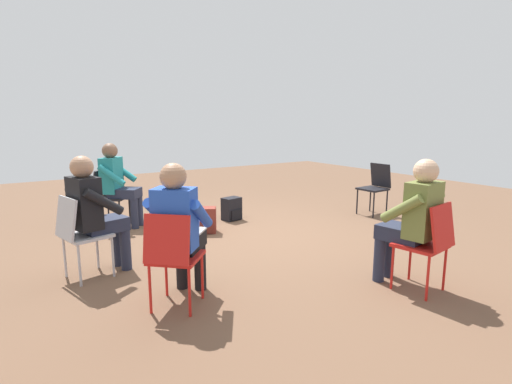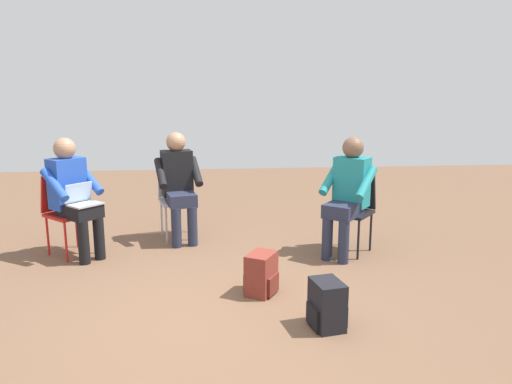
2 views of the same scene
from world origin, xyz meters
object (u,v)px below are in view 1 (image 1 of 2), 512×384
object	(u,v)px
chair_northwest	(108,194)
chair_south	(428,241)
backpack_near_laptop_user	(232,210)
person_with_laptop	(179,225)
chair_east	(376,185)
person_in_black	(94,209)
backpack_by_empty_chair	(206,222)
person_in_olive	(413,216)
person_in_teal	(118,180)
chair_west	(79,231)
chair_southwest	(173,253)

from	to	relation	value
chair_northwest	chair_south	world-z (taller)	same
backpack_near_laptop_user	person_with_laptop	bearing A→B (deg)	-128.50
chair_east	person_with_laptop	xyz separation A→B (m)	(-4.00, -1.27, 0.20)
person_in_black	backpack_by_empty_chair	xyz separation A→B (m)	(1.61, 0.78, -0.54)
person_in_olive	person_in_teal	distance (m)	4.11
chair_northwest	chair_east	bearing A→B (deg)	106.43
person_in_olive	chair_south	bearing A→B (deg)	-90.00
chair_west	person_with_laptop	distance (m)	1.21
person_in_olive	backpack_near_laptop_user	bearing A→B (deg)	84.21
chair_east	backpack_by_empty_chair	distance (m)	2.94
chair_west	person_in_black	world-z (taller)	person_in_black
chair_southwest	person_in_olive	size ratio (longest dim) A/B	0.69
backpack_by_empty_chair	person_in_teal	bearing A→B (deg)	133.15
chair_southwest	chair_northwest	world-z (taller)	same
person_in_black	backpack_near_laptop_user	world-z (taller)	person_in_black
person_with_laptop	backpack_near_laptop_user	world-z (taller)	person_with_laptop
chair_east	person_in_olive	xyz separation A→B (m)	(-2.06, -2.18, 0.20)
chair_southwest	person_in_black	xyz separation A→B (m)	(-0.37, 1.16, 0.20)
chair_east	person_in_olive	distance (m)	3.01
backpack_near_laptop_user	backpack_by_empty_chair	world-z (taller)	same
chair_south	person_with_laptop	size ratio (longest dim) A/B	0.69
chair_southwest	person_in_olive	xyz separation A→B (m)	(2.06, -0.78, 0.20)
chair_west	chair_south	xyz separation A→B (m)	(2.61, -2.07, 0.00)
chair_south	person_in_black	xyz separation A→B (m)	(-2.45, 2.11, 0.20)
chair_east	person_in_black	xyz separation A→B (m)	(-4.49, -0.23, 0.20)
person_with_laptop	person_in_olive	bearing A→B (deg)	18.03
person_in_teal	person_with_laptop	bearing A→B (deg)	35.09
person_in_black	person_in_olive	bearing A→B (deg)	37.17
chair_east	person_in_teal	xyz separation A→B (m)	(-3.80, 1.54, 0.20)
person_with_laptop	person_in_olive	size ratio (longest dim) A/B	1.00
chair_south	person_in_olive	bearing A→B (deg)	90.00
person_in_black	person_in_olive	world-z (taller)	same
chair_southwest	chair_northwest	distance (m)	3.05
person_with_laptop	person_in_black	size ratio (longest dim) A/B	1.00
chair_south	backpack_by_empty_chair	size ratio (longest dim) A/B	2.36
person_with_laptop	backpack_near_laptop_user	xyz separation A→B (m)	(1.78, 2.24, -0.53)
chair_east	person_in_teal	distance (m)	4.11
person_in_teal	backpack_by_empty_chair	world-z (taller)	person_in_teal
chair_east	chair_south	bearing A→B (deg)	136.65
person_with_laptop	backpack_by_empty_chair	bearing A→B (deg)	101.23
backpack_near_laptop_user	backpack_by_empty_chair	bearing A→B (deg)	-147.21
chair_east	chair_south	distance (m)	3.11
chair_east	person_in_olive	world-z (taller)	person_in_olive
person_in_black	chair_southwest	bearing A→B (deg)	3.42
chair_south	backpack_near_laptop_user	bearing A→B (deg)	84.50
chair_east	person_in_teal	size ratio (longest dim) A/B	0.69
person_with_laptop	person_in_teal	distance (m)	2.82
chair_southwest	person_with_laptop	size ratio (longest dim) A/B	0.69
chair_southwest	person_in_black	distance (m)	1.24
chair_northwest	person_in_olive	world-z (taller)	person_in_olive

